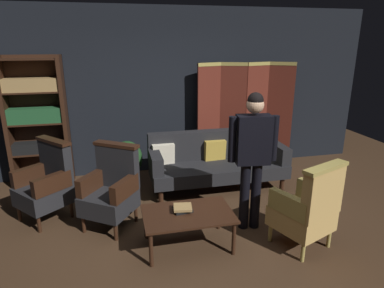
# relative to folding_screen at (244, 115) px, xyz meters

# --- Properties ---
(ground_plane) EXTENTS (10.00, 10.00, 0.00)m
(ground_plane) POSITION_rel_folding_screen_xyz_m (-1.28, -2.18, -0.99)
(ground_plane) COLOR #3D2819
(back_wall) EXTENTS (7.20, 0.10, 2.80)m
(back_wall) POSITION_rel_folding_screen_xyz_m (-1.28, 0.27, 0.41)
(back_wall) COLOR black
(back_wall) RESTS_ON ground_plane
(folding_screen) EXTENTS (1.72, 0.33, 1.90)m
(folding_screen) POSITION_rel_folding_screen_xyz_m (0.00, 0.00, 0.00)
(folding_screen) COLOR #5B2319
(folding_screen) RESTS_ON ground_plane
(bookshelf) EXTENTS (0.90, 0.32, 2.05)m
(bookshelf) POSITION_rel_folding_screen_xyz_m (-3.43, 0.02, 0.10)
(bookshelf) COLOR black
(bookshelf) RESTS_ON ground_plane
(velvet_couch) EXTENTS (2.12, 0.78, 0.88)m
(velvet_couch) POSITION_rel_folding_screen_xyz_m (-0.73, -0.72, -0.53)
(velvet_couch) COLOR black
(velvet_couch) RESTS_ON ground_plane
(coffee_table) EXTENTS (1.00, 0.64, 0.42)m
(coffee_table) POSITION_rel_folding_screen_xyz_m (-1.53, -2.22, -0.61)
(coffee_table) COLOR black
(coffee_table) RESTS_ON ground_plane
(armchair_gilt_accent) EXTENTS (0.75, 0.75, 1.04)m
(armchair_gilt_accent) POSITION_rel_folding_screen_xyz_m (-0.25, -2.53, -0.50)
(armchair_gilt_accent) COLOR tan
(armchair_gilt_accent) RESTS_ON ground_plane
(armchair_wing_left) EXTENTS (0.81, 0.82, 1.04)m
(armchair_wing_left) POSITION_rel_folding_screen_xyz_m (-3.17, -1.16, -0.50)
(armchair_wing_left) COLOR black
(armchair_wing_left) RESTS_ON ground_plane
(armchair_wing_right) EXTENTS (0.80, 0.80, 1.04)m
(armchair_wing_right) POSITION_rel_folding_screen_xyz_m (-2.35, -1.54, -0.50)
(armchair_wing_right) COLOR black
(armchair_wing_right) RESTS_ON ground_plane
(standing_figure) EXTENTS (0.59, 0.26, 1.70)m
(standing_figure) POSITION_rel_folding_screen_xyz_m (-0.69, -1.99, 0.04)
(standing_figure) COLOR black
(standing_figure) RESTS_ON ground_plane
(potted_plant) EXTENTS (0.47, 0.47, 0.77)m
(potted_plant) POSITION_rel_folding_screen_xyz_m (-2.11, -0.45, -0.55)
(potted_plant) COLOR brown
(potted_plant) RESTS_ON ground_plane
(book_black_cloth) EXTENTS (0.22, 0.18, 0.03)m
(book_black_cloth) POSITION_rel_folding_screen_xyz_m (-1.57, -2.16, -0.55)
(book_black_cloth) COLOR black
(book_black_cloth) RESTS_ON coffee_table
(book_tan_leather) EXTENTS (0.23, 0.21, 0.03)m
(book_tan_leather) POSITION_rel_folding_screen_xyz_m (-1.57, -2.16, -0.52)
(book_tan_leather) COLOR #9E7A47
(book_tan_leather) RESTS_ON book_black_cloth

